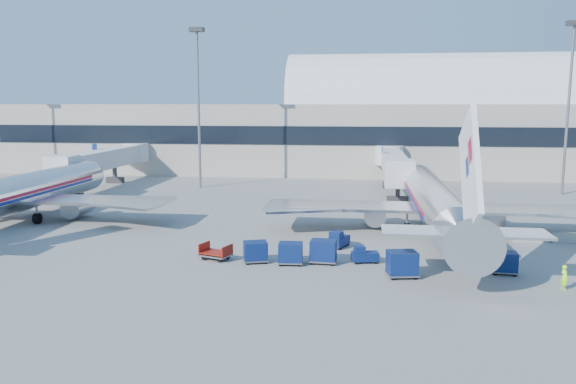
# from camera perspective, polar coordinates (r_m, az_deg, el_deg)

# --- Properties ---
(ground) EXTENTS (260.00, 260.00, 0.00)m
(ground) POSITION_cam_1_polar(r_m,az_deg,el_deg) (50.07, 3.77, -4.99)
(ground) COLOR gray
(ground) RESTS_ON ground
(terminal) EXTENTS (170.00, 28.15, 21.00)m
(terminal) POSITION_cam_1_polar(r_m,az_deg,el_deg) (105.88, -1.70, 6.48)
(terminal) COLOR #B2AA9E
(terminal) RESTS_ON ground
(airliner_main) EXTENTS (32.00, 37.26, 12.07)m
(airliner_main) POSITION_cam_1_polar(r_m,az_deg,el_deg) (54.27, 14.70, -1.02)
(airliner_main) COLOR silver
(airliner_main) RESTS_ON ground
(airliner_mid) EXTENTS (32.00, 37.26, 12.07)m
(airliner_mid) POSITION_cam_1_polar(r_m,az_deg,el_deg) (64.13, -25.78, -0.12)
(airliner_mid) COLOR silver
(airliner_mid) RESTS_ON ground
(jetbridge_near) EXTENTS (4.40, 27.50, 6.25)m
(jetbridge_near) POSITION_cam_1_polar(r_m,az_deg,el_deg) (79.88, 10.64, 2.95)
(jetbridge_near) COLOR silver
(jetbridge_near) RESTS_ON ground
(jetbridge_mid) EXTENTS (4.40, 27.50, 6.25)m
(jetbridge_mid) POSITION_cam_1_polar(r_m,az_deg,el_deg) (88.03, -17.84, 3.22)
(jetbridge_mid) COLOR silver
(jetbridge_mid) RESTS_ON ground
(mast_west) EXTENTS (2.00, 1.20, 22.60)m
(mast_west) POSITION_cam_1_polar(r_m,az_deg,el_deg) (81.84, -9.13, 10.75)
(mast_west) COLOR slate
(mast_west) RESTS_ON ground
(mast_east) EXTENTS (2.00, 1.20, 22.60)m
(mast_east) POSITION_cam_1_polar(r_m,az_deg,el_deg) (83.12, 26.74, 9.89)
(mast_east) COLOR slate
(mast_east) RESTS_ON ground
(barrier_near) EXTENTS (3.00, 0.55, 0.90)m
(barrier_near) POSITION_cam_1_polar(r_m,az_deg,el_deg) (53.99, 23.41, -4.20)
(barrier_near) COLOR #9E9E96
(barrier_near) RESTS_ON ground
(barrier_mid) EXTENTS (3.00, 0.55, 0.90)m
(barrier_mid) POSITION_cam_1_polar(r_m,az_deg,el_deg) (55.00, 26.72, -4.19)
(barrier_mid) COLOR #9E9E96
(barrier_mid) RESTS_ON ground
(tug_lead) EXTENTS (2.20, 1.43, 1.33)m
(tug_lead) POSITION_cam_1_polar(r_m,az_deg,el_deg) (43.57, 7.72, -6.35)
(tug_lead) COLOR #0A1B4E
(tug_lead) RESTS_ON ground
(tug_right) EXTENTS (2.46, 2.56, 1.54)m
(tug_right) POSITION_cam_1_polar(r_m,az_deg,el_deg) (47.02, 16.81, -5.39)
(tug_right) COLOR #0A1B4E
(tug_right) RESTS_ON ground
(tug_left) EXTENTS (1.93, 2.51, 1.46)m
(tug_left) POSITION_cam_1_polar(r_m,az_deg,el_deg) (47.81, 5.12, -4.85)
(tug_left) COLOR #0A1B4E
(tug_left) RESTS_ON ground
(cart_train_a) EXTENTS (2.14, 1.69, 1.79)m
(cart_train_a) POSITION_cam_1_polar(r_m,az_deg,el_deg) (42.99, 3.62, -6.01)
(cart_train_a) COLOR #0A1B4E
(cart_train_a) RESTS_ON ground
(cart_train_b) EXTENTS (1.97, 1.55, 1.66)m
(cart_train_b) POSITION_cam_1_polar(r_m,az_deg,el_deg) (42.63, 0.27, -6.21)
(cart_train_b) COLOR #0A1B4E
(cart_train_b) RESTS_ON ground
(cart_train_c) EXTENTS (2.19, 1.92, 1.62)m
(cart_train_c) POSITION_cam_1_polar(r_m,az_deg,el_deg) (43.21, -3.32, -6.05)
(cart_train_c) COLOR #0A1B4E
(cart_train_c) RESTS_ON ground
(cart_solo_near) EXTENTS (2.38, 1.98, 1.86)m
(cart_solo_near) POSITION_cam_1_polar(r_m,az_deg,el_deg) (40.33, 11.52, -7.13)
(cart_solo_near) COLOR #0A1B4E
(cart_solo_near) RESTS_ON ground
(cart_solo_far) EXTENTS (1.91, 1.53, 1.59)m
(cart_solo_far) POSITION_cam_1_polar(r_m,az_deg,el_deg) (43.23, 21.12, -6.67)
(cart_solo_far) COLOR #0A1B4E
(cart_solo_far) RESTS_ON ground
(cart_open_red) EXTENTS (2.66, 2.24, 0.61)m
(cart_open_red) POSITION_cam_1_polar(r_m,az_deg,el_deg) (44.43, -7.31, -6.27)
(cart_open_red) COLOR slate
(cart_open_red) RESTS_ON ground
(ramp_worker) EXTENTS (0.54, 0.69, 1.67)m
(ramp_worker) POSITION_cam_1_polar(r_m,az_deg,el_deg) (41.16, 26.26, -7.79)
(ramp_worker) COLOR #A3FF1A
(ramp_worker) RESTS_ON ground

